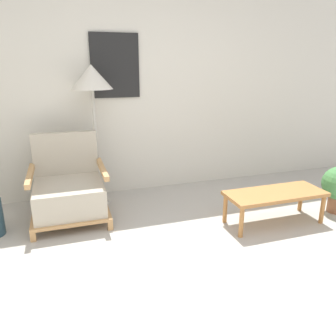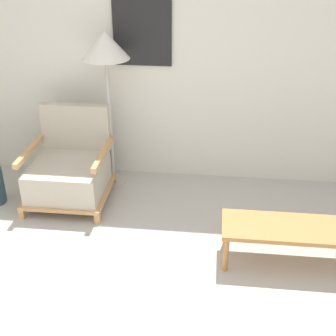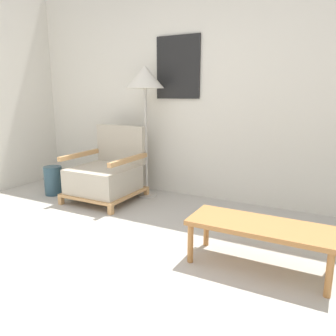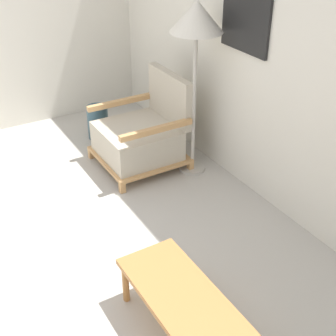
# 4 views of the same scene
# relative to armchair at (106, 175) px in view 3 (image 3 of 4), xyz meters

# --- Properties ---
(ground_plane) EXTENTS (14.00, 14.00, 0.00)m
(ground_plane) POSITION_rel_armchair_xyz_m (0.85, -1.77, -0.31)
(ground_plane) COLOR #B7B2A8
(wall_back) EXTENTS (8.00, 0.09, 2.70)m
(wall_back) POSITION_rel_armchair_xyz_m (0.85, 0.66, 1.05)
(wall_back) COLOR silver
(wall_back) RESTS_ON ground_plane
(armchair) EXTENTS (0.76, 0.77, 0.87)m
(armchair) POSITION_rel_armchair_xyz_m (0.00, 0.00, 0.00)
(armchair) COLOR tan
(armchair) RESTS_ON ground_plane
(floor_lamp) EXTENTS (0.45, 0.45, 1.57)m
(floor_lamp) POSITION_rel_armchair_xyz_m (0.34, 0.35, 1.07)
(floor_lamp) COLOR #B7B2A8
(floor_lamp) RESTS_ON ground_plane
(coffee_table) EXTENTS (1.02, 0.40, 0.34)m
(coffee_table) POSITION_rel_armchair_xyz_m (1.98, -0.76, -0.01)
(coffee_table) COLOR #B2753D
(coffee_table) RESTS_ON ground_plane
(vase) EXTENTS (0.22, 0.22, 0.36)m
(vase) POSITION_rel_armchair_xyz_m (-0.73, -0.15, -0.13)
(vase) COLOR #2D4C5B
(vase) RESTS_ON ground_plane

